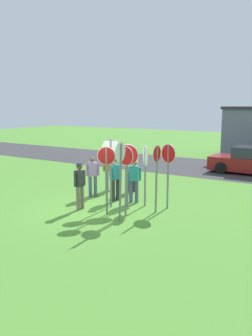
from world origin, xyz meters
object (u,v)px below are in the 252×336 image
object	(u,v)px
stop_sign_low_front	(111,162)
stop_sign_rear_right	(145,164)
stop_sign_center_cluster	(126,170)
stop_sign_leaning_right	(127,164)
person_in_teal	(109,169)
stop_sign_rear_left	(168,165)
stop_sign_nearest	(106,170)
person_near_signs	(134,178)
stop_sign_far_back	(120,168)
person_on_left	(115,176)
person_with_sunhat	(132,170)
person_in_blue	(93,174)
person_holding_notes	(80,183)
stop_sign_leaning_left	(157,169)
parked_car_on_street	(251,162)

from	to	relation	value
stop_sign_low_front	stop_sign_rear_right	size ratio (longest dim) A/B	1.10
stop_sign_rear_right	stop_sign_center_cluster	distance (m)	1.38
stop_sign_leaning_right	person_in_teal	world-z (taller)	stop_sign_leaning_right
person_in_teal	stop_sign_rear_left	bearing A→B (deg)	-17.73
stop_sign_nearest	stop_sign_center_cluster	size ratio (longest dim) A/B	0.99
stop_sign_rear_right	person_near_signs	distance (m)	0.88
stop_sign_far_back	person_on_left	xyz separation A→B (m)	(-1.51, 1.93, -0.76)
stop_sign_leaning_right	stop_sign_low_front	bearing A→B (deg)	-144.62
stop_sign_center_cluster	stop_sign_far_back	bearing A→B (deg)	-77.02
stop_sign_rear_right	person_with_sunhat	distance (m)	2.35
stop_sign_rear_left	stop_sign_far_back	size ratio (longest dim) A/B	0.91
stop_sign_far_back	person_in_teal	world-z (taller)	stop_sign_far_back
stop_sign_nearest	stop_sign_far_back	world-z (taller)	stop_sign_far_back
person_with_sunhat	person_in_teal	bearing A→B (deg)	-159.49
person_with_sunhat	person_in_blue	size ratio (longest dim) A/B	1.03
stop_sign_nearest	person_near_signs	bearing A→B (deg)	89.48
stop_sign_nearest	person_with_sunhat	xyz separation A→B (m)	(-0.95, 3.27, -0.62)
stop_sign_far_back	person_on_left	bearing A→B (deg)	127.97
person_holding_notes	person_near_signs	world-z (taller)	same
stop_sign_leaning_right	person_with_sunhat	distance (m)	2.38
person_in_teal	person_holding_notes	bearing A→B (deg)	-76.13
stop_sign_rear_left	stop_sign_rear_right	distance (m)	0.87
stop_sign_rear_right	person_holding_notes	xyz separation A→B (m)	(-1.82, -1.63, -0.63)
person_holding_notes	person_with_sunhat	xyz separation A→B (m)	(0.25, 3.26, 0.00)
stop_sign_leaning_left	stop_sign_far_back	xyz separation A→B (m)	(-0.59, -1.42, 0.17)
stop_sign_leaning_left	person_in_teal	world-z (taller)	stop_sign_leaning_left
parked_car_on_street	person_in_blue	world-z (taller)	person_in_blue
parked_car_on_street	stop_sign_low_front	bearing A→B (deg)	-107.53
stop_sign_rear_right	person_in_teal	world-z (taller)	stop_sign_rear_right
stop_sign_far_back	person_holding_notes	size ratio (longest dim) A/B	1.52
stop_sign_nearest	stop_sign_far_back	distance (m)	0.81
stop_sign_rear_right	stop_sign_far_back	bearing A→B (deg)	-86.03
stop_sign_nearest	person_in_teal	bearing A→B (deg)	123.45
stop_sign_low_front	person_near_signs	world-z (taller)	stop_sign_low_front
stop_sign_leaning_left	person_on_left	xyz separation A→B (m)	(-2.10, 0.52, -0.59)
person_in_teal	person_with_sunhat	size ratio (longest dim) A/B	1.00
stop_sign_low_front	person_near_signs	distance (m)	1.26
stop_sign_low_front	stop_sign_rear_right	distance (m)	1.29
stop_sign_far_back	stop_sign_rear_right	bearing A→B (deg)	93.97
stop_sign_center_cluster	person_on_left	size ratio (longest dim) A/B	1.40
person_on_left	person_near_signs	bearing A→B (deg)	10.93
parked_car_on_street	person_on_left	distance (m)	9.30
stop_sign_far_back	person_with_sunhat	bearing A→B (deg)	115.59
stop_sign_leaning_right	stop_sign_low_front	size ratio (longest dim) A/B	0.92
person_near_signs	stop_sign_leaning_left	bearing A→B (deg)	-26.72
stop_sign_low_front	person_on_left	distance (m)	1.11
parked_car_on_street	stop_sign_nearest	distance (m)	10.68
stop_sign_center_cluster	person_holding_notes	size ratio (longest dim) A/B	1.40
parked_car_on_street	stop_sign_rear_left	size ratio (longest dim) A/B	1.79
parked_car_on_street	stop_sign_far_back	bearing A→B (deg)	-99.74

